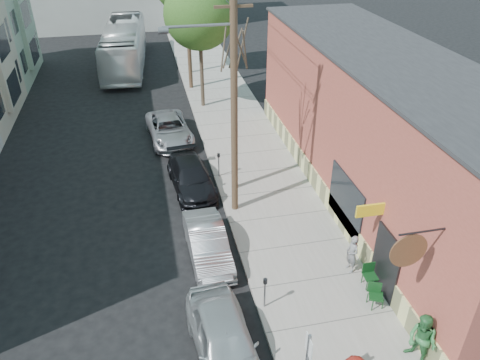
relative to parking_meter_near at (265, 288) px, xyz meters
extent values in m
plane|color=black|center=(-2.25, 0.89, -0.98)|extent=(120.00, 120.00, 0.00)
cube|color=gray|center=(2.00, 11.89, -0.91)|extent=(4.50, 58.00, 0.15)
cube|color=#A0473B|center=(6.75, 5.89, 2.27)|extent=(5.00, 20.00, 6.50)
cube|color=#2B2B2D|center=(6.75, 5.89, 5.57)|extent=(5.20, 20.20, 0.12)
cube|color=#DFDF8C|center=(4.23, 5.89, -0.43)|extent=(0.10, 20.00, 1.10)
cube|color=black|center=(4.22, -0.11, 0.32)|extent=(0.10, 1.60, 2.60)
cube|color=black|center=(4.22, 3.39, 0.62)|extent=(0.08, 3.00, 2.20)
cylinder|color=brown|center=(3.30, -2.31, 2.92)|extent=(1.10, 0.06, 1.10)
cube|color=yellow|center=(3.75, 0.69, 2.12)|extent=(1.00, 0.08, 0.45)
cube|color=#8FA48A|center=(-11.50, 26.89, 3.52)|extent=(1.10, 3.20, 7.00)
cube|color=silver|center=(0.10, -3.69, 1.57)|extent=(0.02, 0.45, 0.60)
cylinder|color=slate|center=(0.00, 0.00, -0.28)|extent=(0.06, 0.06, 1.10)
cylinder|color=black|center=(0.00, 0.00, 0.32)|extent=(0.14, 0.14, 0.18)
cylinder|color=slate|center=(0.00, 8.82, -0.28)|extent=(0.06, 0.06, 1.10)
cylinder|color=black|center=(0.00, 8.82, 0.32)|extent=(0.14, 0.14, 0.18)
cylinder|color=#503A28|center=(0.20, 5.91, 4.17)|extent=(0.28, 0.28, 10.00)
cube|color=#503A28|center=(0.20, 5.91, 7.77)|extent=(1.40, 0.10, 0.10)
cylinder|color=slate|center=(-2.30, 5.91, 7.07)|extent=(0.35, 0.24, 0.24)
cylinder|color=#503A28|center=(0.20, 21.53, 4.17)|extent=(0.28, 0.28, 10.00)
cylinder|color=#44392C|center=(0.55, 7.60, 2.21)|extent=(0.24, 0.24, 6.08)
cylinder|color=#44392C|center=(0.55, 17.99, 1.91)|extent=(0.24, 0.24, 5.49)
sphere|color=#356121|center=(0.55, 17.99, 5.00)|extent=(4.28, 4.28, 4.28)
cylinder|color=#44392C|center=(0.55, 24.90, 2.31)|extent=(0.24, 0.24, 6.28)
imported|color=slate|center=(3.57, 1.07, -0.06)|extent=(0.46, 0.62, 1.54)
imported|color=#2E743B|center=(3.88, -3.08, 0.09)|extent=(0.95, 1.08, 1.85)
imported|color=#B3B8BC|center=(-1.67, -1.64, -0.23)|extent=(2.12, 4.55, 1.51)
imported|color=#9A9BA1|center=(-1.45, 3.08, -0.32)|extent=(1.54, 4.08, 1.33)
imported|color=black|center=(-1.45, 8.15, -0.33)|extent=(2.22, 4.62, 1.30)
imported|color=#97979E|center=(-2.02, 13.62, -0.31)|extent=(2.65, 5.00, 1.34)
imported|color=white|center=(-4.33, 27.83, 0.72)|extent=(3.71, 12.37, 3.40)
camera|label=1|loc=(-3.20, -10.86, 11.13)|focal=35.00mm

